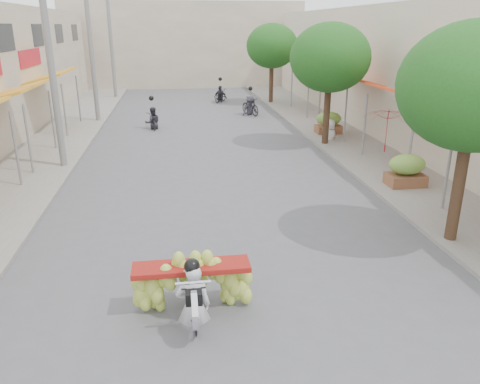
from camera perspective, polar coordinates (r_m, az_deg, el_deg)
name	(u,v)px	position (r m, az deg, el deg)	size (l,w,h in m)	color
ground	(266,378)	(7.69, 3.22, -21.66)	(120.00, 120.00, 0.00)	#535358
sidewalk_left	(41,149)	(22.03, -23.14, 4.89)	(4.00, 60.00, 0.12)	gray
sidewalk_right	(351,138)	(22.79, 13.37, 6.40)	(4.00, 60.00, 0.12)	gray
shophouse_row_right	(472,75)	(23.77, 26.42, 12.66)	(9.77, 40.00, 6.00)	beige
far_building	(185,44)	(43.70, -6.77, 17.45)	(20.00, 6.00, 7.00)	#BAAA93
utility_pole_mid	(50,57)	(18.18, -22.16, 14.96)	(0.60, 0.24, 8.00)	slate
utility_pole_far	(91,47)	(27.01, -17.73, 16.54)	(0.60, 0.24, 8.00)	slate
utility_pole_back	(111,41)	(35.92, -15.46, 17.30)	(0.60, 0.24, 8.00)	slate
street_tree_near	(475,88)	(11.77, 26.72, 11.31)	(3.40, 3.40, 5.25)	#3A2719
street_tree_mid	(330,58)	(20.78, 10.93, 15.74)	(3.40, 3.40, 5.25)	#3A2719
street_tree_far	(272,46)	(32.36, 3.92, 17.31)	(3.40, 3.40, 5.25)	#3A2719
produce_crate_mid	(407,168)	(16.14, 19.66, 2.79)	(1.20, 0.88, 1.16)	brown
produce_crate_far	(329,121)	(23.30, 10.76, 8.51)	(1.20, 0.88, 1.16)	brown
banana_motorbike	(192,281)	(8.65, -5.85, -10.71)	(2.20, 1.74, 2.13)	black
market_umbrella	(389,109)	(17.11, 17.72, 9.64)	(2.22, 2.22, 1.54)	#A4151C
pedestrian	(330,119)	(22.01, 10.94, 8.69)	(1.01, 0.75, 1.82)	white
bg_motorbike_a	(152,114)	(24.83, -10.65, 9.37)	(0.86, 1.46, 1.95)	black
bg_motorbike_b	(250,101)	(28.26, 1.26, 11.00)	(1.19, 1.89, 1.95)	black
bg_motorbike_c	(220,91)	(33.32, -2.41, 12.26)	(1.30, 1.67, 1.95)	black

